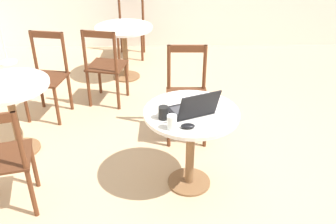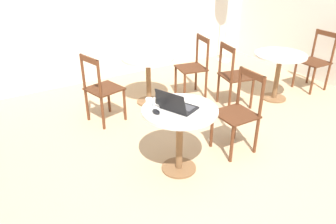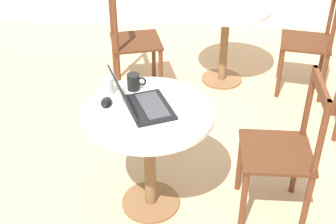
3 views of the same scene
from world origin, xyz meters
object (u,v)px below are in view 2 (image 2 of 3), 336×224
object	(u,v)px
cafe_table_far	(148,67)
chair_far_left	(101,89)
drinking_glass	(149,104)
cafe_table_mid	(279,63)
chair_near_right	(239,113)
mouse	(156,112)
laptop	(177,106)
chair_far_right	(194,67)
cafe_table_near	(180,122)
chair_mid_left	(233,76)
mug	(159,98)
chair_mid_right	(315,61)

from	to	relation	value
cafe_table_far	chair_far_left	xyz separation A→B (m)	(-0.79, -0.19, -0.10)
drinking_glass	cafe_table_mid	bearing A→B (deg)	12.46
cafe_table_mid	chair_near_right	world-z (taller)	chair_near_right
mouse	drinking_glass	distance (m)	0.12
cafe_table_mid	laptop	world-z (taller)	laptop
cafe_table_far	laptop	bearing A→B (deg)	-109.33
chair_far_right	chair_near_right	bearing A→B (deg)	-107.18
cafe_table_near	cafe_table_far	distance (m)	1.67
chair_mid_left	chair_far_right	distance (m)	0.65
laptop	mug	bearing A→B (deg)	105.42
chair_far_right	laptop	size ratio (longest dim) A/B	2.27
chair_far_left	drinking_glass	world-z (taller)	chair_far_left
chair_near_right	mouse	bearing A→B (deg)	176.41
chair_mid_right	mug	world-z (taller)	chair_mid_right
cafe_table_far	chair_near_right	xyz separation A→B (m)	(0.25, -1.61, -0.10)
chair_mid_right	mouse	world-z (taller)	chair_mid_right
cafe_table_near	chair_far_left	xyz separation A→B (m)	(-0.27, 1.40, -0.10)
mouse	chair_far_right	bearing A→B (deg)	44.01
cafe_table_mid	laptop	xyz separation A→B (m)	(-2.25, -0.70, 0.19)
cafe_table_near	chair_mid_left	bearing A→B (deg)	30.17
cafe_table_far	mug	size ratio (longest dim) A/B	6.50
chair_near_right	mouse	xyz separation A→B (m)	(-1.01, 0.06, 0.27)
chair_far_left	cafe_table_near	bearing A→B (deg)	-79.20
cafe_table_near	chair_near_right	distance (m)	0.77
laptop	chair_mid_right	bearing A→B (deg)	12.45
chair_mid_right	chair_far_left	bearing A→B (deg)	167.59
cafe_table_near	cafe_table_mid	world-z (taller)	same
chair_near_right	chair_far_right	bearing A→B (deg)	72.82
chair_mid_left	chair_near_right	bearing A→B (deg)	-129.04
cafe_table_mid	mug	xyz separation A→B (m)	(-2.31, -0.48, 0.19)
chair_far_left	mug	distance (m)	1.23
cafe_table_near	chair_mid_right	world-z (taller)	chair_mid_right
chair_near_right	mouse	world-z (taller)	chair_near_right
chair_far_left	laptop	xyz separation A→B (m)	(0.23, -1.40, 0.30)
cafe_table_near	chair_far_left	world-z (taller)	chair_far_left
cafe_table_near	laptop	distance (m)	0.20
cafe_table_far	chair_mid_right	world-z (taller)	chair_mid_right
cafe_table_near	mouse	bearing A→B (deg)	169.44
chair_mid_right	chair_near_right	bearing A→B (deg)	-163.00
chair_far_left	cafe_table_mid	bearing A→B (deg)	-15.74
cafe_table_near	cafe_table_mid	size ratio (longest dim) A/B	1.00
chair_mid_left	drinking_glass	world-z (taller)	chair_mid_left
cafe_table_near	chair_far_right	xyz separation A→B (m)	(1.22, 1.46, -0.10)
chair_near_right	cafe_table_mid	bearing A→B (deg)	26.54
cafe_table_mid	chair_far_left	bearing A→B (deg)	164.26
mouse	mug	distance (m)	0.22
cafe_table_far	mug	world-z (taller)	mug
chair_near_right	mug	distance (m)	0.95
chair_far_right	drinking_glass	size ratio (longest dim) A/B	8.55
chair_far_right	drinking_glass	bearing A→B (deg)	-138.53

